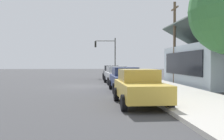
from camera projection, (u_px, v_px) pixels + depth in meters
name	position (u px, v px, depth m)	size (l,w,h in m)	color
ground_plane	(84.00, 86.00, 20.42)	(120.00, 120.00, 0.00)	#424244
sidewalk_curb	(153.00, 85.00, 20.83)	(60.00, 4.20, 0.16)	beige
car_charcoal	(111.00, 72.00, 28.91)	(4.41, 2.01, 1.59)	#2D3035
car_silver	(117.00, 75.00, 23.12)	(4.79, 2.28, 1.59)	silver
car_navy	(126.00, 79.00, 16.99)	(4.53, 2.09, 1.59)	navy
car_mustard	(140.00, 87.00, 11.37)	(4.44, 2.12, 1.59)	gold
traffic_light_main	(107.00, 51.00, 33.43)	(0.37, 2.79, 5.20)	#383833
utility_pole_wooden	(174.00, 41.00, 23.33)	(1.80, 0.24, 7.50)	brown
fire_hydrant_red	(131.00, 78.00, 23.56)	(0.22, 0.22, 0.71)	red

